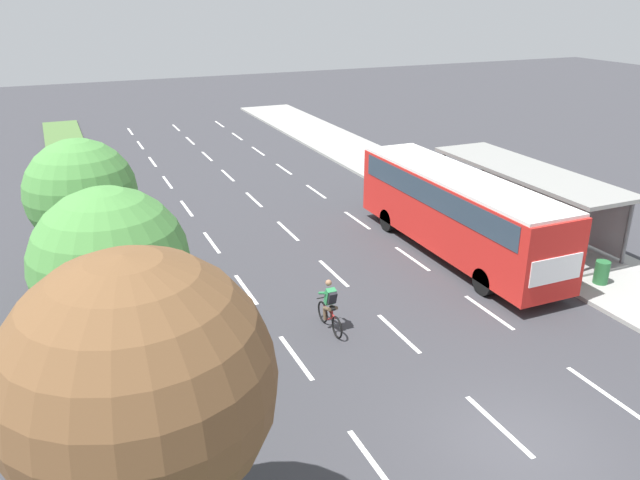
{
  "coord_description": "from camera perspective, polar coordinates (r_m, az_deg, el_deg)",
  "views": [
    {
      "loc": [
        -9.22,
        -9.26,
        10.14
      ],
      "look_at": [
        -0.3,
        11.21,
        1.2
      ],
      "focal_mm": 35.29,
      "sensor_mm": 36.0,
      "label": 1
    }
  ],
  "objects": [
    {
      "name": "lane_divider_left",
      "position": [
        29.66,
        -10.98,
        1.42
      ],
      "size": [
        0.14,
        47.04,
        0.01
      ],
      "color": "white",
      "rests_on": "ground"
    },
    {
      "name": "median_tree_third",
      "position": [
        22.4,
        -20.82,
        3.94
      ],
      "size": [
        3.67,
        3.67,
        5.53
      ],
      "color": "brown",
      "rests_on": "median_strip"
    },
    {
      "name": "median_tree_second",
      "position": [
        16.4,
        -18.42,
        -2.14
      ],
      "size": [
        3.92,
        3.92,
        5.64
      ],
      "color": "brown",
      "rests_on": "median_strip"
    },
    {
      "name": "sidewalk_right",
      "position": [
        36.04,
        8.41,
        5.36
      ],
      "size": [
        4.5,
        52.0,
        0.15
      ],
      "primitive_type": "cube",
      "color": "#9E9E99",
      "rests_on": "ground"
    },
    {
      "name": "lane_divider_center",
      "position": [
        30.53,
        -4.59,
        2.36
      ],
      "size": [
        0.14,
        47.04,
        0.01
      ],
      "color": "white",
      "rests_on": "ground"
    },
    {
      "name": "cyclist",
      "position": [
        19.95,
        0.9,
        -6.14
      ],
      "size": [
        0.46,
        1.82,
        1.71
      ],
      "color": "black",
      "rests_on": "ground"
    },
    {
      "name": "ground_plane",
      "position": [
        16.54,
        17.5,
        -17.19
      ],
      "size": [
        140.0,
        140.0,
        0.0
      ],
      "primitive_type": "plane",
      "color": "#38383D"
    },
    {
      "name": "lane_divider_right",
      "position": [
        31.76,
        1.39,
        3.2
      ],
      "size": [
        0.14,
        47.04,
        0.01
      ],
      "color": "white",
      "rests_on": "ground"
    },
    {
      "name": "trash_bin",
      "position": [
        25.03,
        24.18,
        -2.69
      ],
      "size": [
        0.52,
        0.52,
        0.85
      ],
      "primitive_type": "cylinder",
      "color": "#286B38",
      "rests_on": "sidewalk_right"
    },
    {
      "name": "median_strip",
      "position": [
        30.97,
        -20.5,
        1.39
      ],
      "size": [
        2.6,
        52.0,
        0.12
      ],
      "primitive_type": "cube",
      "color": "#4C7038",
      "rests_on": "ground"
    },
    {
      "name": "bus",
      "position": [
        25.67,
        12.25,
        2.97
      ],
      "size": [
        2.54,
        11.29,
        3.37
      ],
      "color": "red",
      "rests_on": "ground"
    },
    {
      "name": "bus_shelter",
      "position": [
        28.8,
        18.47,
        3.98
      ],
      "size": [
        2.9,
        9.82,
        2.86
      ],
      "color": "gray",
      "rests_on": "sidewalk_right"
    },
    {
      "name": "median_tree_nearest",
      "position": [
        10.46,
        -16.11,
        -12.44
      ],
      "size": [
        4.38,
        4.38,
        6.48
      ],
      "color": "brown",
      "rests_on": "median_strip"
    }
  ]
}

